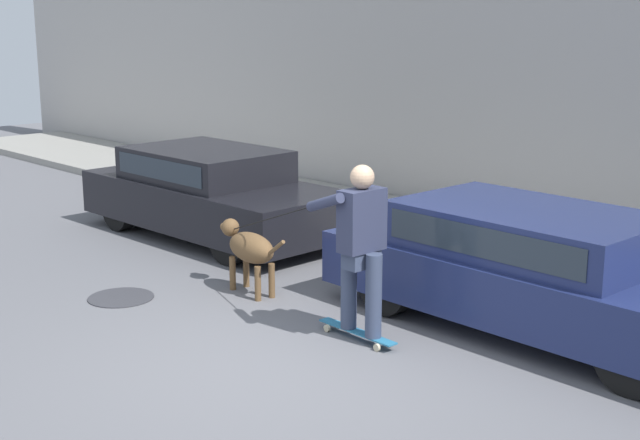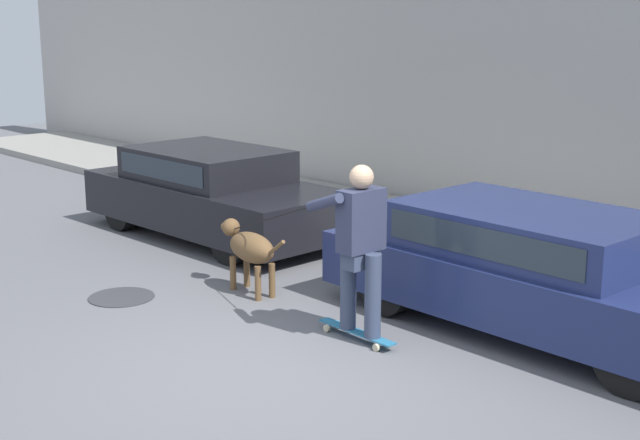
{
  "view_description": "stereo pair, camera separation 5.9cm",
  "coord_description": "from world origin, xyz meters",
  "px_view_note": "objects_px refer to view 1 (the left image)",
  "views": [
    {
      "loc": [
        5.51,
        -4.7,
        3.01
      ],
      "look_at": [
        -0.88,
        1.41,
        0.95
      ],
      "focal_mm": 50.0,
      "sensor_mm": 36.0,
      "label": 1
    },
    {
      "loc": [
        5.55,
        -4.66,
        3.01
      ],
      "look_at": [
        -0.88,
        1.41,
        0.95
      ],
      "focal_mm": 50.0,
      "sensor_mm": 36.0,
      "label": 2
    }
  ],
  "objects_px": {
    "parked_car_0": "(211,194)",
    "dog": "(249,248)",
    "skateboarder": "(361,242)",
    "parked_car_1": "(538,271)"
  },
  "relations": [
    {
      "from": "parked_car_0",
      "to": "dog",
      "type": "bearing_deg",
      "value": -28.87
    },
    {
      "from": "dog",
      "to": "skateboarder",
      "type": "distance_m",
      "value": 1.91
    },
    {
      "from": "parked_car_0",
      "to": "parked_car_1",
      "type": "bearing_deg",
      "value": -0.78
    },
    {
      "from": "parked_car_1",
      "to": "skateboarder",
      "type": "xyz_separation_m",
      "value": [
        -0.98,
        -1.44,
        0.36
      ]
    },
    {
      "from": "parked_car_0",
      "to": "skateboarder",
      "type": "xyz_separation_m",
      "value": [
        4.19,
        -1.44,
        0.36
      ]
    },
    {
      "from": "parked_car_0",
      "to": "dog",
      "type": "xyz_separation_m",
      "value": [
        2.34,
        -1.25,
        -0.09
      ]
    },
    {
      "from": "dog",
      "to": "skateboarder",
      "type": "height_order",
      "value": "skateboarder"
    },
    {
      "from": "parked_car_1",
      "to": "dog",
      "type": "xyz_separation_m",
      "value": [
        -2.83,
        -1.25,
        -0.09
      ]
    },
    {
      "from": "parked_car_1",
      "to": "skateboarder",
      "type": "height_order",
      "value": "skateboarder"
    },
    {
      "from": "parked_car_0",
      "to": "parked_car_1",
      "type": "xyz_separation_m",
      "value": [
        5.17,
        0.0,
        0.0
      ]
    }
  ]
}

